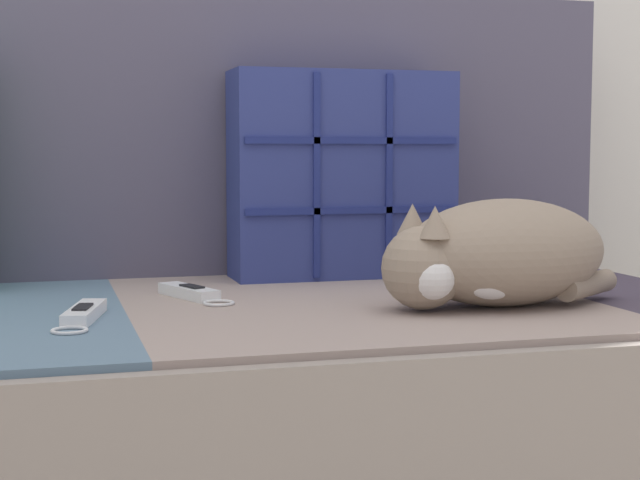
% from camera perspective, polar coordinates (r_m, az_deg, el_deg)
% --- Properties ---
extents(couch, '(2.04, 0.91, 0.40)m').
position_cam_1_polar(couch, '(1.58, -11.32, -11.02)').
color(couch, brown).
rests_on(couch, ground_plane).
extents(sofa_backrest, '(2.00, 0.14, 0.54)m').
position_cam_1_polar(sofa_backrest, '(1.90, -12.54, 6.18)').
color(sofa_backrest, '#514C60').
rests_on(sofa_backrest, couch).
extents(throw_pillow_quilted, '(0.42, 0.14, 0.38)m').
position_cam_1_polar(throw_pillow_quilted, '(1.84, 1.30, 3.82)').
color(throw_pillow_quilted, navy).
rests_on(throw_pillow_quilted, couch).
extents(sleeping_cat, '(0.41, 0.24, 0.16)m').
position_cam_1_polar(sleeping_cat, '(1.50, 10.02, -0.89)').
color(sleeping_cat, gray).
rests_on(sleeping_cat, couch).
extents(game_remote_near, '(0.09, 0.21, 0.02)m').
position_cam_1_polar(game_remote_near, '(1.41, -13.61, -4.21)').
color(game_remote_near, white).
rests_on(game_remote_near, couch).
extents(game_remote_far, '(0.11, 0.19, 0.02)m').
position_cam_1_polar(game_remote_far, '(1.59, -7.51, -3.06)').
color(game_remote_far, white).
rests_on(game_remote_far, couch).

